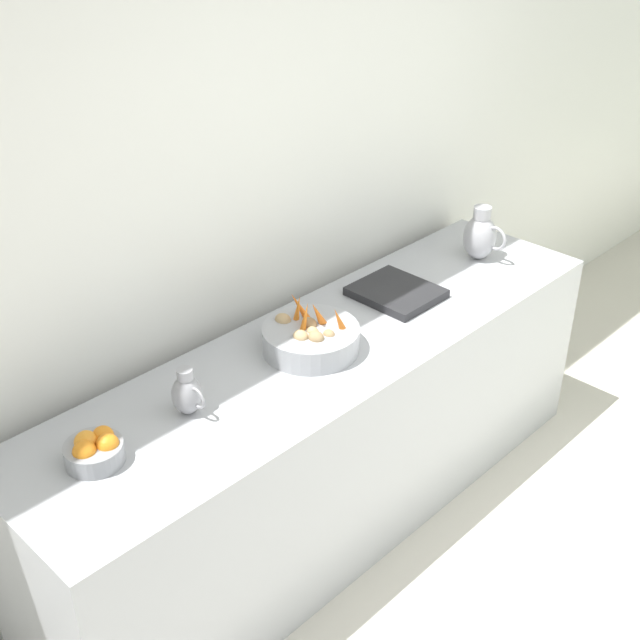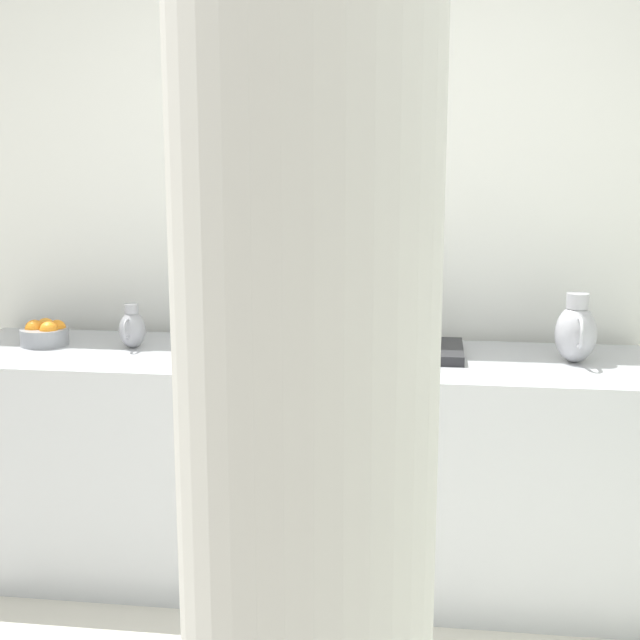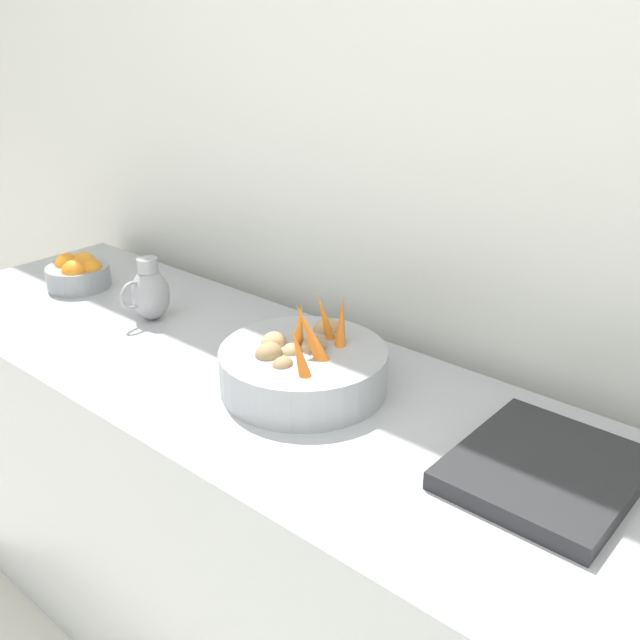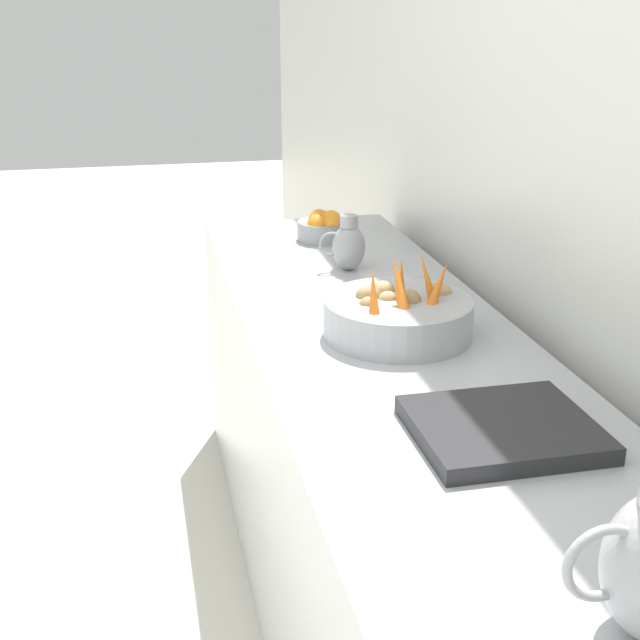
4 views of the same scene
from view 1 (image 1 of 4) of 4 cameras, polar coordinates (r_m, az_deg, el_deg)
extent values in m
cube|color=silver|center=(3.54, 1.02, 12.85)|extent=(0.10, 8.77, 3.00)
cube|color=#ADAFB5|center=(3.44, 0.60, -7.83)|extent=(0.69, 2.67, 0.88)
cylinder|color=#9EA0A5|center=(3.13, -0.64, -1.30)|extent=(0.37, 0.37, 0.10)
torus|color=#9EA0A5|center=(3.15, -0.63, -1.95)|extent=(0.22, 0.22, 0.01)
cone|color=orange|center=(3.08, -1.06, 0.03)|extent=(0.05, 0.06, 0.14)
cone|color=orange|center=(3.08, 1.33, -0.04)|extent=(0.04, 0.08, 0.13)
cone|color=orange|center=(3.16, -1.39, 0.88)|extent=(0.09, 0.08, 0.13)
cone|color=orange|center=(3.13, -1.56, 0.66)|extent=(0.07, 0.05, 0.15)
cone|color=orange|center=(3.10, -0.11, 0.34)|extent=(0.05, 0.11, 0.15)
ellipsoid|color=tan|center=(3.05, -1.34, -1.15)|extent=(0.06, 0.05, 0.05)
ellipsoid|color=tan|center=(3.16, -2.57, 0.02)|extent=(0.07, 0.06, 0.05)
ellipsoid|color=#9E7F56|center=(3.07, 0.62, -1.03)|extent=(0.05, 0.04, 0.04)
ellipsoid|color=tan|center=(3.09, -0.52, -0.83)|extent=(0.05, 0.04, 0.04)
ellipsoid|color=#9E7F56|center=(3.13, -0.76, -0.28)|extent=(0.06, 0.05, 0.05)
ellipsoid|color=#9E7F56|center=(3.04, -0.27, -1.24)|extent=(0.06, 0.05, 0.05)
cylinder|color=gray|center=(2.70, -15.27, -8.83)|extent=(0.19, 0.19, 0.07)
sphere|color=orange|center=(2.71, -14.70, -7.75)|extent=(0.07, 0.07, 0.07)
sphere|color=orange|center=(2.67, -14.40, -8.31)|extent=(0.07, 0.07, 0.07)
sphere|color=orange|center=(2.66, -15.89, -8.73)|extent=(0.07, 0.07, 0.07)
sphere|color=orange|center=(2.70, -15.78, -8.10)|extent=(0.08, 0.08, 0.08)
ellipsoid|color=#A3A3A8|center=(3.87, 10.93, 5.62)|extent=(0.15, 0.15, 0.21)
cylinder|color=#A3A3A8|center=(3.82, 11.11, 7.26)|extent=(0.08, 0.08, 0.06)
torus|color=#A3A3A8|center=(3.82, 11.97, 5.51)|extent=(0.11, 0.01, 0.11)
ellipsoid|color=#939399|center=(2.83, -9.14, -5.09)|extent=(0.10, 0.10, 0.14)
cylinder|color=#939399|center=(2.78, -9.28, -3.70)|extent=(0.05, 0.05, 0.04)
torus|color=#939399|center=(2.78, -8.46, -5.34)|extent=(0.08, 0.01, 0.08)
cube|color=#232326|center=(3.53, 5.26, 1.90)|extent=(0.34, 0.30, 0.04)
camera|label=2|loc=(2.92, 64.38, -7.18)|focal=48.28mm
camera|label=3|loc=(3.08, 26.74, 10.11)|focal=40.23mm
camera|label=4|loc=(4.08, 25.96, 14.65)|focal=47.76mm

